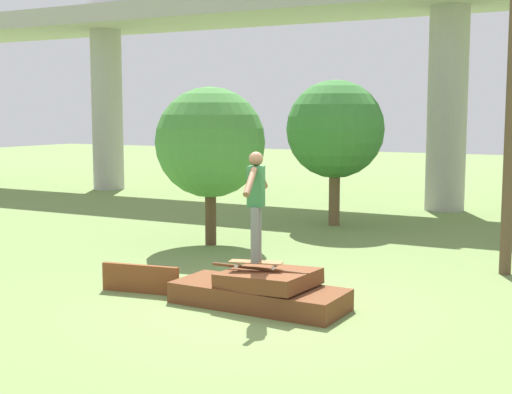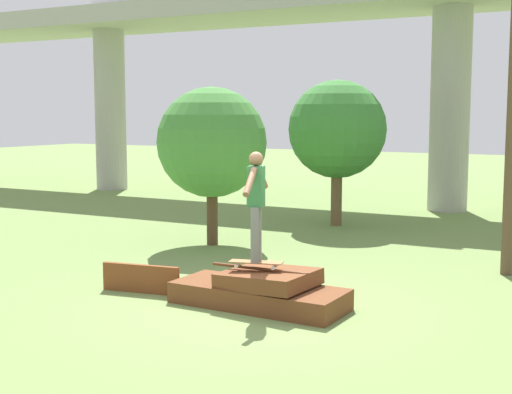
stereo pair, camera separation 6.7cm
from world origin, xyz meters
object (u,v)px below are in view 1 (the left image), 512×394
(skater, at_px, (256,199))
(tree_mid_back, at_px, (335,130))
(skateboard, at_px, (256,262))
(tree_behind_right, at_px, (210,143))

(skater, relative_size, tree_mid_back, 0.44)
(skateboard, distance_m, tree_mid_back, 7.90)
(skater, relative_size, tree_behind_right, 0.47)
(skater, bearing_deg, skateboard, 90.00)
(tree_behind_right, bearing_deg, tree_mid_back, 70.07)
(skateboard, bearing_deg, tree_mid_back, 103.22)
(tree_behind_right, xyz_separation_m, tree_mid_back, (1.33, 3.67, 0.21))
(tree_behind_right, bearing_deg, skater, -51.15)
(tree_mid_back, bearing_deg, skateboard, -76.78)
(tree_mid_back, bearing_deg, skater, -76.78)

